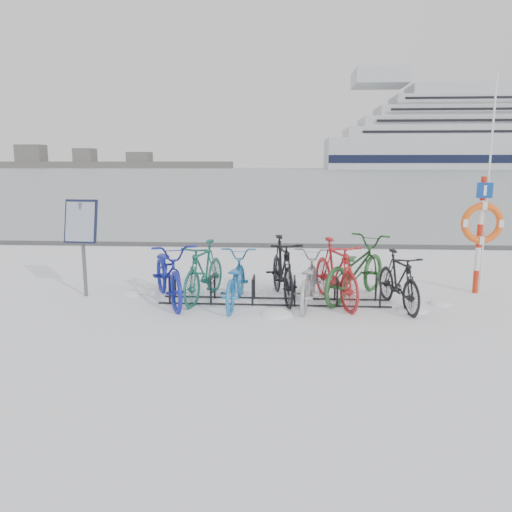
{
  "coord_description": "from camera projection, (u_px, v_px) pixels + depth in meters",
  "views": [
    {
      "loc": [
        0.23,
        -8.47,
        2.4
      ],
      "look_at": [
        -0.35,
        0.6,
        0.72
      ],
      "focal_mm": 35.0,
      "sensor_mm": 36.0,
      "label": 1
    }
  ],
  "objects": [
    {
      "name": "bike_7",
      "position": [
        399.0,
        278.0,
        8.41
      ],
      "size": [
        0.79,
        1.72,
        1.0
      ],
      "primitive_type": "imported",
      "rotation": [
        0.0,
        0.0,
        0.2
      ],
      "color": "black",
      "rests_on": "ground"
    },
    {
      "name": "ice_sheet",
      "position": [
        288.0,
        171.0,
        160.83
      ],
      "size": [
        400.0,
        298.0,
        0.02
      ],
      "primitive_type": "cube",
      "color": "#939FA6",
      "rests_on": "ground"
    },
    {
      "name": "bike_3",
      "position": [
        282.0,
        267.0,
        8.9
      ],
      "size": [
        0.9,
        2.0,
        1.16
      ],
      "primitive_type": "imported",
      "rotation": [
        0.0,
        0.0,
        0.19
      ],
      "color": "black",
      "rests_on": "ground"
    },
    {
      "name": "snow_drifts",
      "position": [
        306.0,
        305.0,
        8.62
      ],
      "size": [
        5.9,
        1.85,
        0.19
      ],
      "color": "white",
      "rests_on": "ground"
    },
    {
      "name": "bike_0",
      "position": [
        169.0,
        270.0,
        8.77
      ],
      "size": [
        1.55,
        2.25,
        1.12
      ],
      "primitive_type": "imported",
      "rotation": [
        0.0,
        0.0,
        0.42
      ],
      "color": "#151E94",
      "rests_on": "ground"
    },
    {
      "name": "bike_1",
      "position": [
        204.0,
        269.0,
        8.89
      ],
      "size": [
        0.89,
        1.87,
        1.08
      ],
      "primitive_type": "imported",
      "rotation": [
        0.0,
        0.0,
        -0.22
      ],
      "color": "#18584A",
      "rests_on": "ground"
    },
    {
      "name": "shoreline",
      "position": [
        64.0,
        163.0,
        271.11
      ],
      "size": [
        180.0,
        12.0,
        9.5
      ],
      "color": "#4C4C4C",
      "rests_on": "ground"
    },
    {
      "name": "cruise_ferry",
      "position": [
        504.0,
        137.0,
        203.85
      ],
      "size": [
        146.42,
        27.6,
        48.11
      ],
      "color": "silver",
      "rests_on": "ground"
    },
    {
      "name": "lifebuoy_station",
      "position": [
        482.0,
        223.0,
        9.11
      ],
      "size": [
        0.76,
        0.22,
        3.95
      ],
      "color": "red",
      "rests_on": "ground"
    },
    {
      "name": "ground",
      "position": [
        274.0,
        302.0,
        8.76
      ],
      "size": [
        900.0,
        900.0,
        0.0
      ],
      "primitive_type": "plane",
      "color": "white",
      "rests_on": "ground"
    },
    {
      "name": "bike_5",
      "position": [
        336.0,
        270.0,
        8.65
      ],
      "size": [
        1.09,
        2.0,
        1.16
      ],
      "primitive_type": "imported",
      "rotation": [
        0.0,
        0.0,
        0.3
      ],
      "color": "#B22125",
      "rests_on": "ground"
    },
    {
      "name": "bike_2",
      "position": [
        235.0,
        277.0,
        8.6
      ],
      "size": [
        0.7,
        1.83,
        0.94
      ],
      "primitive_type": "imported",
      "rotation": [
        0.0,
        0.0,
        3.1
      ],
      "color": "#2173BA",
      "rests_on": "ground"
    },
    {
      "name": "bike_rack",
      "position": [
        274.0,
        293.0,
        8.73
      ],
      "size": [
        4.0,
        0.48,
        0.46
      ],
      "color": "black",
      "rests_on": "ground"
    },
    {
      "name": "info_board",
      "position": [
        81.0,
        227.0,
        8.94
      ],
      "size": [
        0.61,
        0.27,
        1.77
      ],
      "rotation": [
        0.0,
        0.0,
        -0.08
      ],
      "color": "#595B5E",
      "rests_on": "ground"
    },
    {
      "name": "bike_4",
      "position": [
        308.0,
        278.0,
        8.56
      ],
      "size": [
        0.9,
        1.88,
        0.95
      ],
      "primitive_type": "imported",
      "rotation": [
        0.0,
        0.0,
        2.99
      ],
      "color": "#A1A3A8",
      "rests_on": "ground"
    },
    {
      "name": "quay_edge",
      "position": [
        280.0,
        246.0,
        14.54
      ],
      "size": [
        400.0,
        0.25,
        0.1
      ],
      "primitive_type": "cube",
      "color": "#3F3F42",
      "rests_on": "ground"
    },
    {
      "name": "bike_6",
      "position": [
        355.0,
        267.0,
        8.98
      ],
      "size": [
        1.85,
        2.24,
        1.15
      ],
      "primitive_type": "imported",
      "rotation": [
        0.0,
        0.0,
        2.55
      ],
      "color": "#245226",
      "rests_on": "ground"
    }
  ]
}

